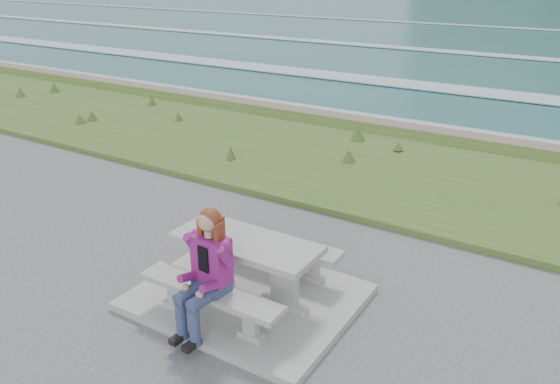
{
  "coord_description": "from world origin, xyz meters",
  "views": [
    {
      "loc": [
        3.36,
        -4.66,
        3.87
      ],
      "look_at": [
        -0.27,
        1.2,
        0.97
      ],
      "focal_mm": 35.0,
      "sensor_mm": 36.0,
      "label": 1
    }
  ],
  "objects": [
    {
      "name": "concrete_slab",
      "position": [
        0.0,
        0.0,
        0.05
      ],
      "size": [
        2.6,
        2.1,
        0.1
      ],
      "primitive_type": "cube",
      "color": "#969792",
      "rests_on": "ground"
    },
    {
      "name": "picnic_table",
      "position": [
        0.0,
        0.0,
        0.68
      ],
      "size": [
        1.8,
        0.75,
        0.75
      ],
      "color": "#969792",
      "rests_on": "concrete_slab"
    },
    {
      "name": "bench_landward",
      "position": [
        0.0,
        -0.7,
        0.45
      ],
      "size": [
        1.8,
        0.35,
        0.45
      ],
      "color": "#969792",
      "rests_on": "concrete_slab"
    },
    {
      "name": "bench_seaward",
      "position": [
        0.0,
        0.7,
        0.45
      ],
      "size": [
        1.8,
        0.35,
        0.45
      ],
      "color": "#969792",
      "rests_on": "concrete_slab"
    },
    {
      "name": "grass_verge",
      "position": [
        0.0,
        5.0,
        0.0
      ],
      "size": [
        160.0,
        4.5,
        0.22
      ],
      "primitive_type": "cube",
      "color": "#32531F",
      "rests_on": "ground"
    },
    {
      "name": "shore_drop",
      "position": [
        0.0,
        7.9,
        0.0
      ],
      "size": [
        160.0,
        0.8,
        2.2
      ],
      "primitive_type": "cube",
      "color": "#705F54",
      "rests_on": "ground"
    },
    {
      "name": "ocean",
      "position": [
        0.0,
        25.09,
        -1.74
      ],
      "size": [
        1600.0,
        1600.0,
        0.09
      ],
      "color": "#205B5D",
      "rests_on": "ground"
    },
    {
      "name": "seated_woman",
      "position": [
        0.02,
        -0.84,
        0.62
      ],
      "size": [
        0.45,
        0.73,
        1.43
      ],
      "rotation": [
        0.0,
        0.0,
        -0.08
      ],
      "color": "navy",
      "rests_on": "concrete_slab"
    }
  ]
}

